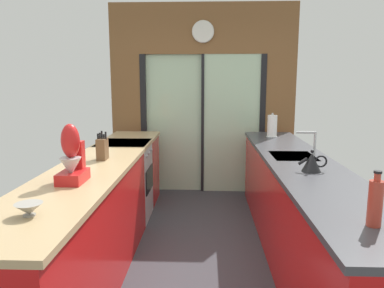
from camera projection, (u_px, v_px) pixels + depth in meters
ground_plane at (200, 243)px, 3.78m from camera, size 5.04×7.60×0.02m
back_wall_unit at (203, 88)px, 5.29m from camera, size 2.64×0.12×2.70m
left_counter_run at (97, 214)px, 3.28m from camera, size 0.62×3.80×0.92m
right_counter_run at (299, 210)px, 3.37m from camera, size 0.62×3.80×0.92m
sink_faucet at (311, 139)px, 3.51m from camera, size 0.19×0.02×0.24m
oven_range at (125, 181)px, 4.38m from camera, size 0.60×0.60×0.92m
mixing_bowl at (29, 209)px, 1.97m from camera, size 0.15×0.15×0.07m
knife_block at (102, 149)px, 3.35m from camera, size 0.09×0.14×0.27m
stand_mixer at (72, 160)px, 2.60m from camera, size 0.17×0.27×0.42m
kettle at (312, 162)px, 2.92m from camera, size 0.23×0.15×0.18m
soap_bottle_far at (375, 202)px, 1.82m from camera, size 0.07×0.07×0.28m
paper_towel_roll at (272, 126)px, 4.68m from camera, size 0.14×0.14×0.31m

